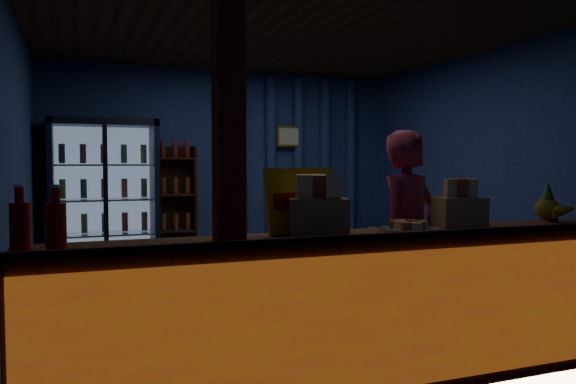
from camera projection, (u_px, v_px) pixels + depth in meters
name	position (u px, v px, depth m)	size (l,w,h in m)	color
ground	(285.00, 308.00, 5.39)	(4.60, 4.60, 0.00)	#515154
room_walls	(285.00, 145.00, 5.31)	(4.60, 4.60, 4.60)	navy
counter	(389.00, 307.00, 3.59)	(4.40, 0.57, 0.99)	brown
support_post	(229.00, 180.00, 3.18)	(0.16, 0.16, 2.60)	maroon
beverage_cooler	(104.00, 202.00, 6.58)	(1.20, 0.62, 1.90)	black
bottle_shelf	(175.00, 211.00, 7.02)	(0.50, 0.28, 1.60)	#381D11
curtain_folds	(298.00, 170.00, 7.68)	(1.74, 0.14, 2.50)	navy
framed_picture	(289.00, 137.00, 7.56)	(0.36, 0.04, 0.28)	gold
shopkeeper	(410.00, 239.00, 4.24)	(0.60, 0.39, 1.64)	#9C2A3E
green_chair	(380.00, 250.00, 7.20)	(0.60, 0.61, 0.56)	#50A062
side_table	(319.00, 255.00, 7.11)	(0.60, 0.51, 0.55)	#381D11
yellow_sign	(302.00, 200.00, 3.58)	(0.53, 0.21, 0.41)	yellow
soda_bottles	(38.00, 223.00, 2.88)	(0.28, 0.18, 0.34)	red
snack_box_left	(318.00, 214.00, 3.45)	(0.43, 0.39, 0.37)	#A98452
snack_box_centre	(459.00, 209.00, 3.95)	(0.37, 0.33, 0.33)	#A98452
pastry_tray	(409.00, 228.00, 3.67)	(0.40, 0.40, 0.07)	silver
pineapple	(547.00, 205.00, 4.25)	(0.17, 0.17, 0.30)	olive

